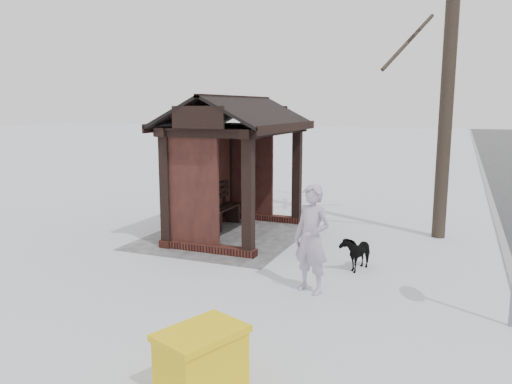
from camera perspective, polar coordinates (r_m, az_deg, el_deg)
ground at (r=11.33m, az=-2.07°, el=-4.87°), size 120.00×120.00×0.00m
kerb at (r=10.42m, az=26.92°, el=-7.21°), size 120.00×0.15×0.06m
trampled_patch at (r=11.40m, az=-2.99°, el=-4.74°), size 4.20×3.20×0.02m
bus_shelter at (r=11.05m, az=-2.89°, el=6.14°), size 3.60×2.40×3.09m
pedestrian at (r=7.74m, az=6.39°, el=-5.35°), size 0.60×0.72×1.70m
dog at (r=9.10m, az=11.38°, el=-6.71°), size 0.80×0.51×0.62m
grit_bin at (r=5.33m, az=-6.24°, el=-18.58°), size 1.02×0.87×0.66m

